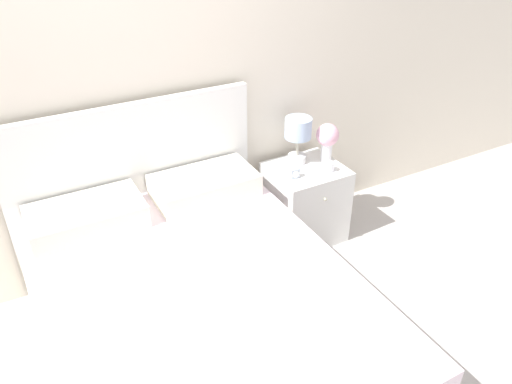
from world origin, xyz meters
The scene contains 8 objects.
ground_plane centered at (0.00, 0.00, 0.00)m, with size 12.00×12.00×0.00m, color #BCB7B2.
wall_back centered at (0.00, 0.07, 1.30)m, with size 8.00×0.06×2.60m.
bed centered at (0.00, -0.93, 0.31)m, with size 1.55×2.01×1.18m.
nightstand centered at (1.13, -0.25, 0.29)m, with size 0.51×0.48×0.57m.
table_lamp centered at (1.12, -0.14, 0.80)m, with size 0.19×0.19×0.34m.
flower_vase centered at (1.32, -0.22, 0.75)m, with size 0.16×0.16×0.28m.
teacup centered at (1.24, -0.37, 0.60)m, with size 0.10×0.10×0.07m.
alarm_clock centered at (0.98, -0.33, 0.61)m, with size 0.06×0.04×0.07m.
Camera 1 is at (-0.64, -2.76, 2.25)m, focal length 35.00 mm.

